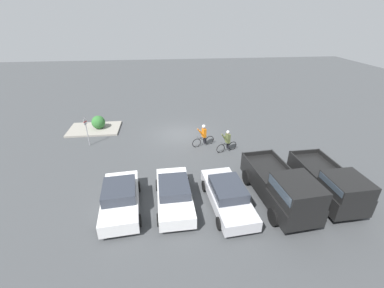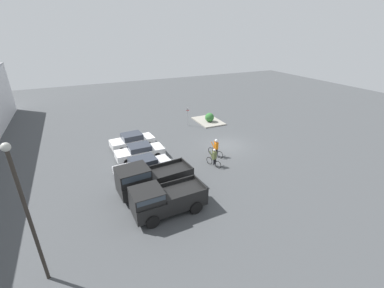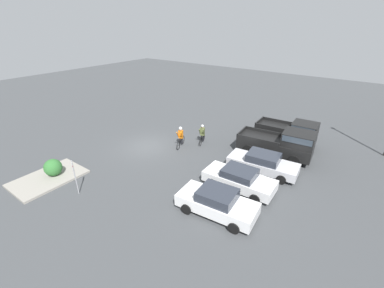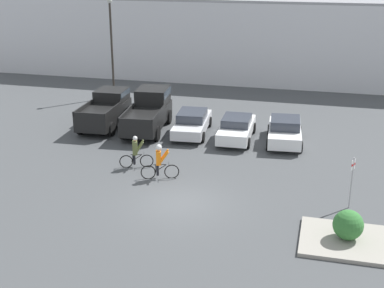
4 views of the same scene
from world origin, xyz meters
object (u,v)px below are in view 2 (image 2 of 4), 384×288
Objects in this scene: pickup_truck_1 at (148,178)px; fire_lane_sign at (188,115)px; sedan_0 at (143,166)px; cyclist_1 at (214,157)px; lamppost at (26,208)px; pickup_truck_0 at (164,199)px; shrub at (210,117)px; sedan_1 at (140,152)px; cyclist_0 at (216,148)px; sedan_2 at (132,141)px.

fire_lane_sign is (11.93, -8.43, 0.21)m from pickup_truck_1.
fire_lane_sign is at bearing -41.75° from sedan_0.
lamppost reaches higher than cyclist_1.
pickup_truck_0 is 18.38m from shrub.
sedan_0 reaches higher than sedan_1.
cyclist_0 is 1.55× the size of shrub.
sedan_0 is at bearing 138.25° from fire_lane_sign.
shrub is (8.74, -4.02, -0.19)m from cyclist_0.
cyclist_1 is 11.54m from shrub.
fire_lane_sign is 3.11m from shrub.
cyclist_0 is at bearing 173.62° from fire_lane_sign.
sedan_0 is 2.73× the size of cyclist_0.
sedan_0 is 0.67× the size of lamppost.
sedan_0 is at bearing 176.48° from sedan_2.
sedan_1 is at bearing 129.25° from fire_lane_sign.
sedan_2 is 8.53m from fire_lane_sign.
fire_lane_sign is (6.28, -7.68, 0.71)m from sedan_1.
fire_lane_sign is (10.49, -2.08, 0.56)m from cyclist_1.
sedan_2 reaches higher than sedan_0.
pickup_truck_1 is at bearing 135.81° from shrub.
sedan_2 is 1.93× the size of fire_lane_sign.
sedan_1 is 1.00× the size of sedan_2.
cyclist_0 reaches higher than shrub.
pickup_truck_1 is 8.04m from cyclist_0.
fire_lane_sign reaches higher than sedan_0.
pickup_truck_1 reaches higher than cyclist_0.
cyclist_1 is 10.71m from fire_lane_sign.
lamppost reaches higher than pickup_truck_1.
sedan_0 is at bearing 128.76° from shrub.
lamppost is (-6.50, 12.92, 3.41)m from cyclist_1.
fire_lane_sign reaches higher than sedan_2.
pickup_truck_1 is 6.51m from cyclist_1.
lamppost is (-7.91, 6.90, 3.55)m from sedan_0.
fire_lane_sign is (9.08, -8.10, 0.71)m from sedan_0.
cyclist_1 is 0.73× the size of fire_lane_sign.
cyclist_0 is at bearing -128.59° from sedan_2.
cyclist_0 is 8.95m from fire_lane_sign.
sedan_2 is at bearing -28.21° from lamppost.
lamppost is (-8.11, 14.01, 3.33)m from cyclist_0.
cyclist_1 is (-1.61, 1.09, -0.07)m from cyclist_0.
cyclist_1 reaches higher than shrub.
sedan_0 is 2.09× the size of fire_lane_sign.
pickup_truck_1 is 1.27× the size of sedan_2.
sedan_0 is 11.08m from lamppost.
lamppost is at bearing 151.79° from sedan_2.
cyclist_0 is (-2.60, -6.69, 0.22)m from sedan_1.
cyclist_1 is at bearing -141.01° from sedan_2.
cyclist_0 reaches higher than sedan_1.
cyclist_0 is at bearing -111.24° from sedan_1.
sedan_0 is at bearing -6.46° from pickup_truck_1.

